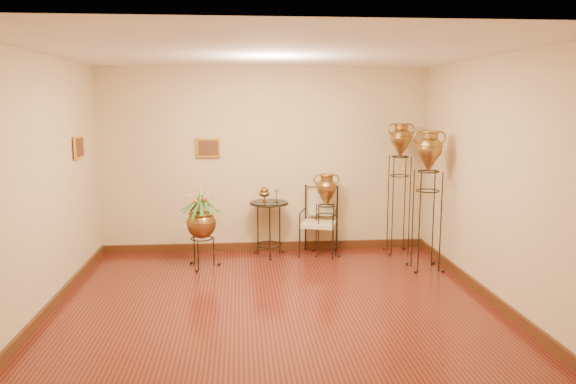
{
  "coord_description": "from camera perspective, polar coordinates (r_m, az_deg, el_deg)",
  "views": [
    {
      "loc": [
        -0.38,
        -6.02,
        2.29
      ],
      "look_at": [
        0.25,
        1.3,
        1.1
      ],
      "focal_mm": 35.0,
      "sensor_mm": 36.0,
      "label": 1
    }
  ],
  "objects": [
    {
      "name": "ground",
      "position": [
        6.45,
        -1.25,
        -11.59
      ],
      "size": [
        5.0,
        5.0,
        0.0
      ],
      "primitive_type": "plane",
      "color": "maroon",
      "rests_on": "ground"
    },
    {
      "name": "room_shell",
      "position": [
        6.06,
        -1.37,
        3.92
      ],
      "size": [
        5.02,
        5.02,
        2.81
      ],
      "color": "#D1B786",
      "rests_on": "ground"
    },
    {
      "name": "amphora_tall",
      "position": [
        8.6,
        11.24,
        0.52
      ],
      "size": [
        0.46,
        0.46,
        1.99
      ],
      "rotation": [
        0.0,
        0.0,
        -0.21
      ],
      "color": "black",
      "rests_on": "ground"
    },
    {
      "name": "armchair",
      "position": [
        8.44,
        3.14,
        -3.0
      ],
      "size": [
        0.7,
        0.68,
        1.01
      ],
      "rotation": [
        0.0,
        0.0,
        -0.31
      ],
      "color": "black",
      "rests_on": "ground"
    },
    {
      "name": "planter_urn",
      "position": [
        7.84,
        -8.8,
        -2.86
      ],
      "size": [
        0.85,
        0.85,
        1.19
      ],
      "rotation": [
        0.0,
        0.0,
        0.43
      ],
      "color": "black",
      "rests_on": "ground"
    },
    {
      "name": "amphora_mid",
      "position": [
        7.84,
        13.98,
        -0.73
      ],
      "size": [
        0.55,
        0.55,
        1.93
      ],
      "rotation": [
        0.0,
        0.0,
        -0.34
      ],
      "color": "black",
      "rests_on": "ground"
    },
    {
      "name": "amphora_short",
      "position": [
        8.44,
        3.91,
        -2.23
      ],
      "size": [
        0.44,
        0.44,
        1.25
      ],
      "rotation": [
        0.0,
        0.0,
        0.17
      ],
      "color": "black",
      "rests_on": "ground"
    },
    {
      "name": "side_table",
      "position": [
        8.39,
        -1.94,
        -3.63
      ],
      "size": [
        0.64,
        0.64,
        1.03
      ],
      "rotation": [
        0.0,
        0.0,
        -0.15
      ],
      "color": "black",
      "rests_on": "ground"
    }
  ]
}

